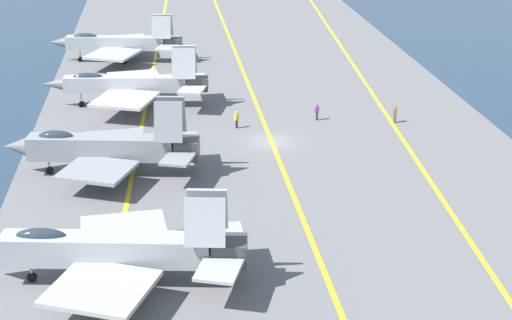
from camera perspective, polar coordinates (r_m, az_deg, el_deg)
The scene contains 12 objects.
ground_plane at distance 71.59m, azimuth 1.14°, elevation 1.05°, with size 2000.00×2000.00×0.00m, color #23384C.
carrier_deck at distance 71.52m, azimuth 1.14°, elevation 1.20°, with size 213.91×44.05×0.40m, color slate.
deck_stripe_foul_line at distance 74.06m, azimuth 10.46°, elevation 1.73°, with size 192.52×0.36×0.01m, color yellow.
deck_stripe_centerline at distance 71.45m, azimuth 1.14°, elevation 1.35°, with size 192.52×0.36×0.01m, color yellow.
deck_stripe_edge_line at distance 70.84m, azimuth -8.61°, elevation 0.91°, with size 192.52×0.36×0.01m, color yellow.
parked_jet_second at distance 48.64m, azimuth -10.46°, elevation -6.43°, with size 13.25×17.29×6.14m.
parked_jet_third at distance 64.66m, azimuth -10.95°, elevation 0.91°, with size 12.36×16.05×6.55m.
parked_jet_fourth at distance 81.51m, azimuth -9.12°, elevation 5.48°, with size 14.09×16.96×6.33m.
parked_jet_fifth at distance 99.38m, azimuth -9.94°, elevation 8.37°, with size 13.69×16.51×5.92m.
crew_purple_vest at distance 77.06m, azimuth 4.46°, elevation 3.56°, with size 0.27×0.39×1.68m.
crew_brown_vest at distance 77.28m, azimuth 10.08°, elevation 3.34°, with size 0.36×0.44×1.68m.
crew_yellow_vest at distance 74.62m, azimuth -1.42°, elevation 3.00°, with size 0.41×0.46×1.68m.
Camera 1 is at (-66.20, 9.63, 25.50)m, focal length 55.00 mm.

